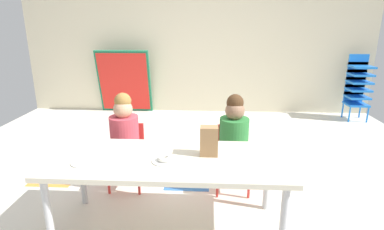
{
  "coord_description": "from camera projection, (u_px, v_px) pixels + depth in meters",
  "views": [
    {
      "loc": [
        0.2,
        -2.77,
        1.52
      ],
      "look_at": [
        0.07,
        -0.49,
        0.83
      ],
      "focal_mm": 28.83,
      "sensor_mm": 36.0,
      "label": 1
    }
  ],
  "objects": [
    {
      "name": "seated_child_near_camera",
      "position": [
        125.0,
        133.0,
        2.81
      ],
      "size": [
        0.32,
        0.32,
        0.92
      ],
      "color": "red",
      "rests_on": "ground_plane"
    },
    {
      "name": "folded_activity_table",
      "position": [
        124.0,
        82.0,
        5.28
      ],
      "size": [
        0.9,
        0.29,
        1.09
      ],
      "color": "#19724C",
      "rests_on": "ground_plane"
    },
    {
      "name": "kid_chair_blue_stack",
      "position": [
        358.0,
        84.0,
        4.88
      ],
      "size": [
        0.32,
        0.3,
        1.04
      ],
      "color": "blue",
      "rests_on": "ground_plane"
    },
    {
      "name": "donut_powdered_on_plate",
      "position": [
        165.0,
        158.0,
        2.16
      ],
      "size": [
        0.11,
        0.11,
        0.03
      ],
      "primitive_type": "torus",
      "color": "white",
      "rests_on": "craft_table"
    },
    {
      "name": "back_wall",
      "position": [
        198.0,
        30.0,
        5.16
      ],
      "size": [
        5.89,
        0.1,
        2.78
      ],
      "primitive_type": "cube",
      "color": "beige",
      "rests_on": "ground_plane"
    },
    {
      "name": "paper_plate_center_table",
      "position": [
        84.0,
        162.0,
        2.14
      ],
      "size": [
        0.18,
        0.18,
        0.01
      ],
      "primitive_type": "cylinder",
      "color": "white",
      "rests_on": "craft_table"
    },
    {
      "name": "ground_plane",
      "position": [
        187.0,
        181.0,
        3.09
      ],
      "size": [
        5.89,
        5.16,
        0.02
      ],
      "color": "silver"
    },
    {
      "name": "seated_child_middle_seat",
      "position": [
        234.0,
        135.0,
        2.76
      ],
      "size": [
        0.32,
        0.31,
        0.92
      ],
      "color": "red",
      "rests_on": "ground_plane"
    },
    {
      "name": "paper_plate_near_edge",
      "position": [
        165.0,
        161.0,
        2.16
      ],
      "size": [
        0.18,
        0.18,
        0.01
      ],
      "primitive_type": "cylinder",
      "color": "white",
      "rests_on": "craft_table"
    },
    {
      "name": "craft_table",
      "position": [
        168.0,
        164.0,
        2.24
      ],
      "size": [
        1.72,
        0.7,
        0.58
      ],
      "color": "beige",
      "rests_on": "ground_plane"
    },
    {
      "name": "paper_bag_brown",
      "position": [
        209.0,
        141.0,
        2.24
      ],
      "size": [
        0.13,
        0.09,
        0.22
      ],
      "primitive_type": "cube",
      "color": "#9E754C",
      "rests_on": "craft_table"
    }
  ]
}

